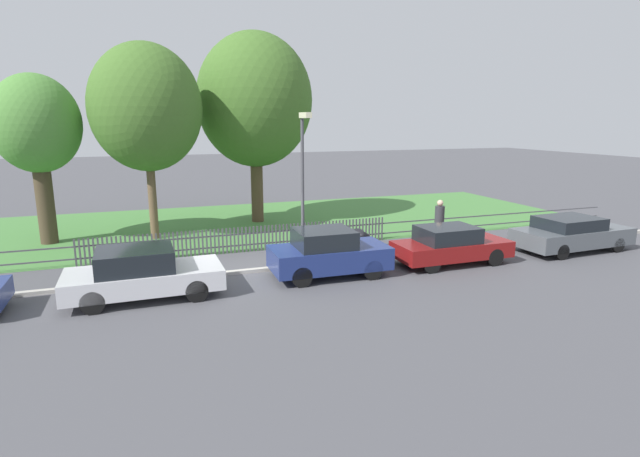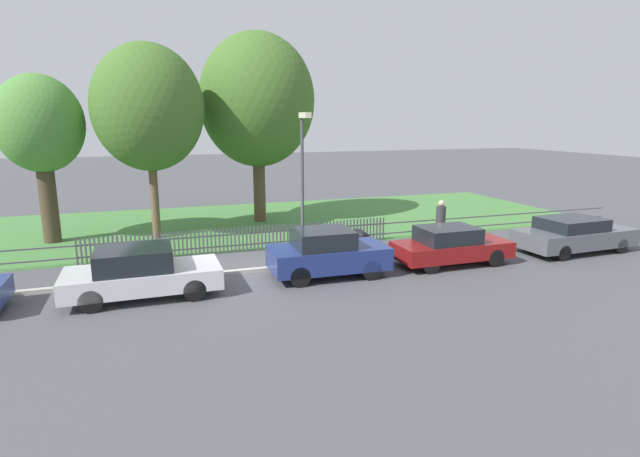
{
  "view_description": "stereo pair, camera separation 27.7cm",
  "coord_description": "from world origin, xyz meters",
  "px_view_note": "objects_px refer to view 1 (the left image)",
  "views": [
    {
      "loc": [
        -3.48,
        -15.35,
        4.86
      ],
      "look_at": [
        2.39,
        0.96,
        1.1
      ],
      "focal_mm": 28.0,
      "sensor_mm": 36.0,
      "label": 1
    },
    {
      "loc": [
        -3.22,
        -15.44,
        4.86
      ],
      "look_at": [
        2.39,
        0.96,
        1.1
      ],
      "focal_mm": 28.0,
      "sensor_mm": 36.0,
      "label": 2
    }
  ],
  "objects_px": {
    "tree_behind_motorcycle": "(146,108)",
    "tree_nearest_kerb": "(36,126)",
    "parked_car_white_van": "(571,233)",
    "pedestrian_near_fence": "(439,220)",
    "covered_motorcycle": "(349,240)",
    "parked_car_black_saloon": "(142,273)",
    "parked_car_red_compact": "(450,245)",
    "parked_car_navy_estate": "(328,253)",
    "tree_mid_park": "(255,101)",
    "street_lamp": "(303,169)"
  },
  "relations": [
    {
      "from": "parked_car_white_van",
      "to": "tree_nearest_kerb",
      "type": "bearing_deg",
      "value": 154.85
    },
    {
      "from": "parked_car_black_saloon",
      "to": "parked_car_red_compact",
      "type": "bearing_deg",
      "value": -0.61
    },
    {
      "from": "parked_car_black_saloon",
      "to": "parked_car_red_compact",
      "type": "xyz_separation_m",
      "value": [
        10.03,
        -0.01,
        -0.04
      ]
    },
    {
      "from": "tree_mid_park",
      "to": "parked_car_red_compact",
      "type": "bearing_deg",
      "value": -64.34
    },
    {
      "from": "tree_nearest_kerb",
      "to": "tree_behind_motorcycle",
      "type": "bearing_deg",
      "value": -8.31
    },
    {
      "from": "tree_mid_park",
      "to": "pedestrian_near_fence",
      "type": "relative_size",
      "value": 4.84
    },
    {
      "from": "parked_car_white_van",
      "to": "street_lamp",
      "type": "height_order",
      "value": "street_lamp"
    },
    {
      "from": "parked_car_black_saloon",
      "to": "pedestrian_near_fence",
      "type": "relative_size",
      "value": 2.3
    },
    {
      "from": "covered_motorcycle",
      "to": "tree_mid_park",
      "type": "height_order",
      "value": "tree_mid_park"
    },
    {
      "from": "parked_car_navy_estate",
      "to": "tree_mid_park",
      "type": "relative_size",
      "value": 0.42
    },
    {
      "from": "covered_motorcycle",
      "to": "tree_nearest_kerb",
      "type": "height_order",
      "value": "tree_nearest_kerb"
    },
    {
      "from": "covered_motorcycle",
      "to": "tree_mid_park",
      "type": "xyz_separation_m",
      "value": [
        -1.61,
        7.6,
        5.13
      ]
    },
    {
      "from": "tree_behind_motorcycle",
      "to": "pedestrian_near_fence",
      "type": "bearing_deg",
      "value": -25.87
    },
    {
      "from": "parked_car_black_saloon",
      "to": "parked_car_navy_estate",
      "type": "distance_m",
      "value": 5.58
    },
    {
      "from": "pedestrian_near_fence",
      "to": "parked_car_red_compact",
      "type": "bearing_deg",
      "value": -65.97
    },
    {
      "from": "parked_car_white_van",
      "to": "parked_car_navy_estate",
      "type": "bearing_deg",
      "value": 177.08
    },
    {
      "from": "parked_car_black_saloon",
      "to": "pedestrian_near_fence",
      "type": "height_order",
      "value": "pedestrian_near_fence"
    },
    {
      "from": "parked_car_white_van",
      "to": "covered_motorcycle",
      "type": "height_order",
      "value": "parked_car_white_van"
    },
    {
      "from": "tree_mid_park",
      "to": "pedestrian_near_fence",
      "type": "distance_m",
      "value": 10.31
    },
    {
      "from": "parked_car_white_van",
      "to": "tree_behind_motorcycle",
      "type": "relative_size",
      "value": 0.58
    },
    {
      "from": "tree_behind_motorcycle",
      "to": "tree_nearest_kerb",
      "type": "bearing_deg",
      "value": 171.69
    },
    {
      "from": "covered_motorcycle",
      "to": "parked_car_white_van",
      "type": "bearing_deg",
      "value": -10.11
    },
    {
      "from": "parked_car_navy_estate",
      "to": "street_lamp",
      "type": "xyz_separation_m",
      "value": [
        -0.27,
        1.63,
        2.51
      ]
    },
    {
      "from": "covered_motorcycle",
      "to": "tree_mid_park",
      "type": "relative_size",
      "value": 0.22
    },
    {
      "from": "tree_mid_park",
      "to": "pedestrian_near_fence",
      "type": "xyz_separation_m",
      "value": [
        5.64,
        -7.22,
        -4.73
      ]
    },
    {
      "from": "parked_car_black_saloon",
      "to": "street_lamp",
      "type": "bearing_deg",
      "value": 17.75
    },
    {
      "from": "tree_behind_motorcycle",
      "to": "tree_mid_park",
      "type": "bearing_deg",
      "value": 23.38
    },
    {
      "from": "tree_behind_motorcycle",
      "to": "tree_mid_park",
      "type": "distance_m",
      "value": 5.34
    },
    {
      "from": "covered_motorcycle",
      "to": "tree_nearest_kerb",
      "type": "xyz_separation_m",
      "value": [
        -10.55,
        6.07,
        4.0
      ]
    },
    {
      "from": "parked_car_white_van",
      "to": "covered_motorcycle",
      "type": "relative_size",
      "value": 2.33
    },
    {
      "from": "parked_car_red_compact",
      "to": "covered_motorcycle",
      "type": "bearing_deg",
      "value": 146.82
    },
    {
      "from": "covered_motorcycle",
      "to": "pedestrian_near_fence",
      "type": "relative_size",
      "value": 1.08
    },
    {
      "from": "parked_car_white_van",
      "to": "tree_nearest_kerb",
      "type": "height_order",
      "value": "tree_nearest_kerb"
    },
    {
      "from": "pedestrian_near_fence",
      "to": "tree_nearest_kerb",
      "type": "bearing_deg",
      "value": -153.08
    },
    {
      "from": "parked_car_black_saloon",
      "to": "covered_motorcycle",
      "type": "height_order",
      "value": "parked_car_black_saloon"
    },
    {
      "from": "tree_nearest_kerb",
      "to": "pedestrian_near_fence",
      "type": "height_order",
      "value": "tree_nearest_kerb"
    },
    {
      "from": "covered_motorcycle",
      "to": "pedestrian_near_fence",
      "type": "height_order",
      "value": "pedestrian_near_fence"
    },
    {
      "from": "covered_motorcycle",
      "to": "street_lamp",
      "type": "relative_size",
      "value": 0.39
    },
    {
      "from": "tree_nearest_kerb",
      "to": "street_lamp",
      "type": "bearing_deg",
      "value": -35.47
    },
    {
      "from": "parked_car_navy_estate",
      "to": "parked_car_red_compact",
      "type": "height_order",
      "value": "parked_car_navy_estate"
    },
    {
      "from": "tree_nearest_kerb",
      "to": "parked_car_navy_estate",
      "type": "bearing_deg",
      "value": -41.05
    },
    {
      "from": "parked_car_white_van",
      "to": "tree_behind_motorcycle",
      "type": "height_order",
      "value": "tree_behind_motorcycle"
    },
    {
      "from": "parked_car_red_compact",
      "to": "tree_nearest_kerb",
      "type": "relative_size",
      "value": 0.6
    },
    {
      "from": "parked_car_navy_estate",
      "to": "parked_car_white_van",
      "type": "bearing_deg",
      "value": 0.62
    },
    {
      "from": "parked_car_black_saloon",
      "to": "tree_behind_motorcycle",
      "type": "relative_size",
      "value": 0.54
    },
    {
      "from": "parked_car_red_compact",
      "to": "street_lamp",
      "type": "xyz_separation_m",
      "value": [
        -4.73,
        1.76,
        2.6
      ]
    },
    {
      "from": "parked_car_red_compact",
      "to": "street_lamp",
      "type": "bearing_deg",
      "value": 159.68
    },
    {
      "from": "tree_nearest_kerb",
      "to": "pedestrian_near_fence",
      "type": "distance_m",
      "value": 16.06
    },
    {
      "from": "parked_car_white_van",
      "to": "street_lamp",
      "type": "distance_m",
      "value": 10.58
    },
    {
      "from": "parked_car_red_compact",
      "to": "parked_car_white_van",
      "type": "bearing_deg",
      "value": 0.02
    }
  ]
}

